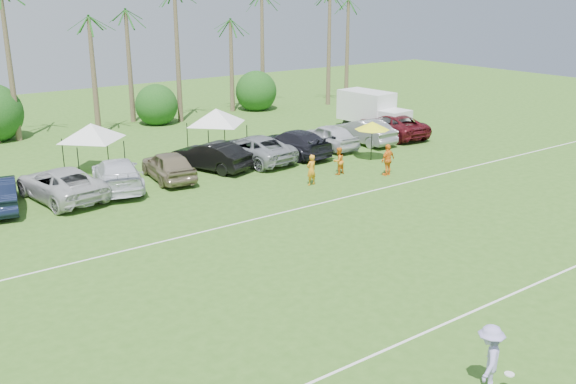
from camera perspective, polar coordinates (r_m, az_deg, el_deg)
ground at (r=21.30m, az=18.88°, el=-12.76°), size 120.00×120.00×0.00m
field_lines at (r=26.03m, az=4.43°, el=-6.06°), size 80.00×12.10×0.01m
palm_tree_4 at (r=49.49m, az=-23.10°, el=12.83°), size 2.40×2.40×8.90m
palm_tree_5 at (r=50.54m, az=-18.71°, el=14.36°), size 2.40×2.40×9.90m
palm_tree_6 at (r=51.89m, az=-14.46°, el=15.73°), size 2.40×2.40×10.90m
palm_tree_8 at (r=55.98m, az=-5.52°, el=14.51°), size 2.40×2.40×8.90m
palm_tree_9 at (r=58.66m, az=-1.19°, el=15.57°), size 2.40×2.40×9.90m
palm_tree_10 at (r=61.64m, az=2.78°, el=16.45°), size 2.40×2.40×10.90m
bush_tree_2 at (r=54.27m, az=-12.30°, el=8.05°), size 4.00×4.00×4.00m
bush_tree_3 at (r=58.97m, az=-3.33°, el=9.16°), size 4.00×4.00×4.00m
sideline_player_a at (r=35.53m, az=2.08°, el=1.97°), size 0.66×0.47×1.73m
sideline_player_b at (r=37.72m, az=4.51°, el=2.77°), size 0.85×0.70×1.62m
sideline_player_c at (r=37.82m, az=8.87°, el=2.85°), size 1.14×0.59×1.86m
box_truck at (r=49.59m, az=7.58°, el=7.19°), size 2.64×5.95×2.99m
canopy_tent_left at (r=39.33m, az=-17.14°, el=5.85°), size 4.24×4.24×3.44m
canopy_tent_right at (r=42.06m, az=-6.42°, el=7.38°), size 4.39×4.39×3.56m
market_umbrella at (r=40.89m, az=7.50°, el=5.87°), size 2.22×2.22×2.48m
frisbee_player at (r=18.53m, az=17.46°, el=-13.97°), size 1.46×1.28×1.96m
parked_car_2 at (r=35.08m, az=-19.55°, el=0.71°), size 3.64×6.43×1.69m
parked_car_3 at (r=35.98m, az=-14.94°, el=1.55°), size 3.82×6.26×1.69m
parked_car_4 at (r=37.13m, az=-10.59°, el=2.34°), size 2.57×5.17×1.69m
parked_car_5 at (r=38.88m, az=-6.87°, el=3.21°), size 3.43×5.45×1.69m
parked_car_6 at (r=40.43m, az=-3.14°, el=3.87°), size 3.49×6.38×1.69m
parked_car_7 at (r=41.93m, az=0.54°, el=4.39°), size 2.70×5.97×1.69m
parked_car_8 at (r=43.91m, az=3.58°, el=4.96°), size 2.14×5.03×1.69m
parked_car_9 at (r=45.70m, az=6.73°, el=5.38°), size 1.83×5.16×1.69m
parked_car_10 at (r=47.98m, az=9.19°, el=5.86°), size 3.35×6.33×1.69m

